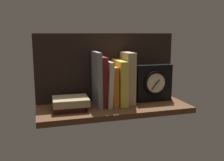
{
  "coord_description": "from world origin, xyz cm",
  "views": [
    {
      "loc": [
        -33.79,
        -110.65,
        33.56
      ],
      "look_at": [
        0.04,
        3.74,
        11.46
      ],
      "focal_mm": 41.3,
      "sensor_mm": 36.0,
      "label": 1
    }
  ],
  "objects_px": {
    "book_gray_chess": "(97,79)",
    "book_orange_pandolfini": "(112,85)",
    "book_maroon_dawkins": "(102,81)",
    "framed_clock": "(154,83)",
    "book_cream_twain": "(107,83)",
    "book_yellow_seinlanguage": "(119,82)",
    "book_stack_side": "(69,103)",
    "book_tan_shortstories": "(128,78)"
  },
  "relations": [
    {
      "from": "framed_clock",
      "to": "book_gray_chess",
      "type": "bearing_deg",
      "value": -179.93
    },
    {
      "from": "book_cream_twain",
      "to": "framed_clock",
      "type": "height_order",
      "value": "book_cream_twain"
    },
    {
      "from": "book_tan_shortstories",
      "to": "book_stack_side",
      "type": "distance_m",
      "value": 0.3
    },
    {
      "from": "book_cream_twain",
      "to": "book_yellow_seinlanguage",
      "type": "xyz_separation_m",
      "value": [
        0.06,
        0.0,
        0.0
      ]
    },
    {
      "from": "book_gray_chess",
      "to": "book_cream_twain",
      "type": "xyz_separation_m",
      "value": [
        0.05,
        0.0,
        -0.02
      ]
    },
    {
      "from": "book_gray_chess",
      "to": "book_stack_side",
      "type": "bearing_deg",
      "value": -165.27
    },
    {
      "from": "book_gray_chess",
      "to": "book_orange_pandolfini",
      "type": "height_order",
      "value": "book_gray_chess"
    },
    {
      "from": "book_cream_twain",
      "to": "book_orange_pandolfini",
      "type": "height_order",
      "value": "book_cream_twain"
    },
    {
      "from": "book_maroon_dawkins",
      "to": "book_orange_pandolfini",
      "type": "relative_size",
      "value": 1.25
    },
    {
      "from": "book_yellow_seinlanguage",
      "to": "framed_clock",
      "type": "distance_m",
      "value": 0.18
    },
    {
      "from": "book_orange_pandolfini",
      "to": "book_maroon_dawkins",
      "type": "bearing_deg",
      "value": 180.0
    },
    {
      "from": "book_gray_chess",
      "to": "book_maroon_dawkins",
      "type": "xyz_separation_m",
      "value": [
        0.02,
        0.0,
        -0.01
      ]
    },
    {
      "from": "book_stack_side",
      "to": "book_yellow_seinlanguage",
      "type": "bearing_deg",
      "value": 8.2
    },
    {
      "from": "book_gray_chess",
      "to": "book_orange_pandolfini",
      "type": "relative_size",
      "value": 1.37
    },
    {
      "from": "book_tan_shortstories",
      "to": "framed_clock",
      "type": "relative_size",
      "value": 1.35
    },
    {
      "from": "book_stack_side",
      "to": "book_maroon_dawkins",
      "type": "bearing_deg",
      "value": 12.55
    },
    {
      "from": "book_maroon_dawkins",
      "to": "framed_clock",
      "type": "xyz_separation_m",
      "value": [
        0.26,
        0.0,
        -0.02
      ]
    },
    {
      "from": "book_gray_chess",
      "to": "framed_clock",
      "type": "xyz_separation_m",
      "value": [
        0.29,
        0.0,
        -0.03
      ]
    },
    {
      "from": "book_orange_pandolfini",
      "to": "book_tan_shortstories",
      "type": "relative_size",
      "value": 0.75
    },
    {
      "from": "book_yellow_seinlanguage",
      "to": "book_stack_side",
      "type": "height_order",
      "value": "book_yellow_seinlanguage"
    },
    {
      "from": "book_yellow_seinlanguage",
      "to": "book_gray_chess",
      "type": "bearing_deg",
      "value": 180.0
    },
    {
      "from": "book_maroon_dawkins",
      "to": "book_cream_twain",
      "type": "bearing_deg",
      "value": 0.0
    },
    {
      "from": "book_gray_chess",
      "to": "book_orange_pandolfini",
      "type": "xyz_separation_m",
      "value": [
        0.07,
        0.0,
        -0.03
      ]
    },
    {
      "from": "book_maroon_dawkins",
      "to": "book_stack_side",
      "type": "xyz_separation_m",
      "value": [
        -0.16,
        -0.04,
        -0.09
      ]
    },
    {
      "from": "book_cream_twain",
      "to": "framed_clock",
      "type": "relative_size",
      "value": 1.14
    },
    {
      "from": "book_gray_chess",
      "to": "book_yellow_seinlanguage",
      "type": "xyz_separation_m",
      "value": [
        0.11,
        0.0,
        -0.02
      ]
    },
    {
      "from": "book_gray_chess",
      "to": "book_maroon_dawkins",
      "type": "height_order",
      "value": "book_gray_chess"
    },
    {
      "from": "book_yellow_seinlanguage",
      "to": "book_tan_shortstories",
      "type": "relative_size",
      "value": 0.85
    },
    {
      "from": "book_gray_chess",
      "to": "book_yellow_seinlanguage",
      "type": "distance_m",
      "value": 0.11
    },
    {
      "from": "book_gray_chess",
      "to": "book_stack_side",
      "type": "relative_size",
      "value": 1.56
    },
    {
      "from": "book_maroon_dawkins",
      "to": "book_stack_side",
      "type": "height_order",
      "value": "book_maroon_dawkins"
    },
    {
      "from": "framed_clock",
      "to": "book_stack_side",
      "type": "bearing_deg",
      "value": -175.2
    },
    {
      "from": "book_tan_shortstories",
      "to": "framed_clock",
      "type": "xyz_separation_m",
      "value": [
        0.14,
        0.0,
        -0.03
      ]
    },
    {
      "from": "book_maroon_dawkins",
      "to": "book_yellow_seinlanguage",
      "type": "height_order",
      "value": "book_maroon_dawkins"
    },
    {
      "from": "book_gray_chess",
      "to": "book_tan_shortstories",
      "type": "bearing_deg",
      "value": 0.0
    },
    {
      "from": "framed_clock",
      "to": "book_yellow_seinlanguage",
      "type": "bearing_deg",
      "value": -179.88
    },
    {
      "from": "book_cream_twain",
      "to": "book_orange_pandolfini",
      "type": "distance_m",
      "value": 0.03
    },
    {
      "from": "book_maroon_dawkins",
      "to": "book_yellow_seinlanguage",
      "type": "xyz_separation_m",
      "value": [
        0.09,
        0.0,
        -0.01
      ]
    },
    {
      "from": "book_maroon_dawkins",
      "to": "book_tan_shortstories",
      "type": "height_order",
      "value": "book_tan_shortstories"
    },
    {
      "from": "book_yellow_seinlanguage",
      "to": "book_stack_side",
      "type": "relative_size",
      "value": 1.3
    },
    {
      "from": "book_cream_twain",
      "to": "book_tan_shortstories",
      "type": "xyz_separation_m",
      "value": [
        0.1,
        0.0,
        0.02
      ]
    },
    {
      "from": "book_cream_twain",
      "to": "framed_clock",
      "type": "bearing_deg",
      "value": 0.09
    }
  ]
}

